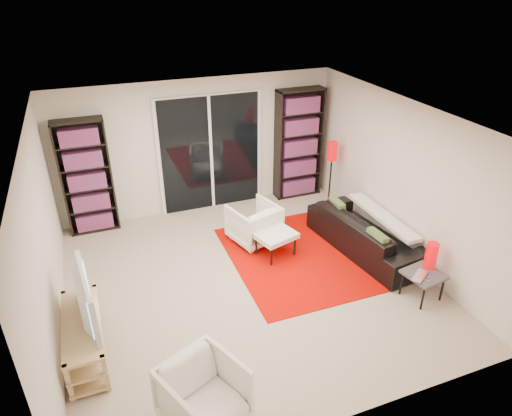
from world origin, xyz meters
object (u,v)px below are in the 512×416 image
(sofa, at_px, (366,233))
(floor_lamp, at_px, (332,158))
(tv_stand, at_px, (84,337))
(bookshelf_right, at_px, (299,144))
(ottoman, at_px, (276,236))
(side_table, at_px, (424,276))
(armchair_back, at_px, (254,223))
(bookshelf_left, at_px, (87,178))
(armchair_front, at_px, (203,395))

(sofa, relative_size, floor_lamp, 1.64)
(tv_stand, bearing_deg, floor_lamp, 27.33)
(bookshelf_right, height_order, sofa, bookshelf_right)
(tv_stand, height_order, ottoman, tv_stand)
(tv_stand, distance_m, sofa, 4.35)
(ottoman, distance_m, side_table, 2.22)
(sofa, relative_size, armchair_back, 2.90)
(bookshelf_left, height_order, ottoman, bookshelf_left)
(armchair_back, xyz_separation_m, ottoman, (0.16, -0.53, 0.02))
(armchair_back, bearing_deg, armchair_front, 44.76)
(bookshelf_right, relative_size, sofa, 1.00)
(bookshelf_left, bearing_deg, armchair_front, -79.87)
(bookshelf_left, xyz_separation_m, armchair_back, (2.43, -1.34, -0.65))
(bookshelf_left, relative_size, side_table, 3.62)
(armchair_back, height_order, ottoman, armchair_back)
(bookshelf_left, relative_size, ottoman, 2.79)
(sofa, relative_size, armchair_front, 2.84)
(armchair_front, xyz_separation_m, side_table, (3.28, 0.79, 0.02))
(tv_stand, distance_m, armchair_front, 1.70)
(sofa, bearing_deg, bookshelf_right, -4.18)
(armchair_front, height_order, side_table, armchair_front)
(sofa, height_order, floor_lamp, floor_lamp)
(bookshelf_right, height_order, armchair_front, bookshelf_right)
(side_table, distance_m, floor_lamp, 2.93)
(tv_stand, bearing_deg, side_table, -7.12)
(bookshelf_left, height_order, sofa, bookshelf_left)
(sofa, height_order, armchair_back, armchair_back)
(side_table, height_order, floor_lamp, floor_lamp)
(bookshelf_right, distance_m, armchair_back, 2.08)
(bookshelf_left, relative_size, armchair_front, 2.64)
(bookshelf_right, bearing_deg, armchair_back, -136.76)
(sofa, xyz_separation_m, armchair_back, (-1.56, 0.90, 0.02))
(bookshelf_right, distance_m, ottoman, 2.35)
(floor_lamp, bearing_deg, side_table, -92.96)
(tv_stand, bearing_deg, armchair_back, 31.32)
(tv_stand, bearing_deg, bookshelf_right, 35.84)
(bookshelf_right, relative_size, tv_stand, 1.58)
(tv_stand, xyz_separation_m, side_table, (4.34, -0.54, 0.09))
(tv_stand, bearing_deg, sofa, 10.05)
(sofa, xyz_separation_m, armchair_front, (-3.22, -2.09, 0.03))
(sofa, bearing_deg, tv_stand, 92.25)
(bookshelf_right, height_order, side_table, bookshelf_right)
(sofa, xyz_separation_m, floor_lamp, (0.20, 1.56, 0.66))
(tv_stand, xyz_separation_m, armchair_front, (1.06, -1.33, 0.07))
(bookshelf_left, xyz_separation_m, tv_stand, (-0.29, -2.99, -0.71))
(sofa, relative_size, ottoman, 3.01)
(tv_stand, relative_size, side_table, 2.47)
(tv_stand, relative_size, ottoman, 1.90)
(ottoman, bearing_deg, armchair_back, 107.21)
(bookshelf_right, bearing_deg, armchair_front, -125.48)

